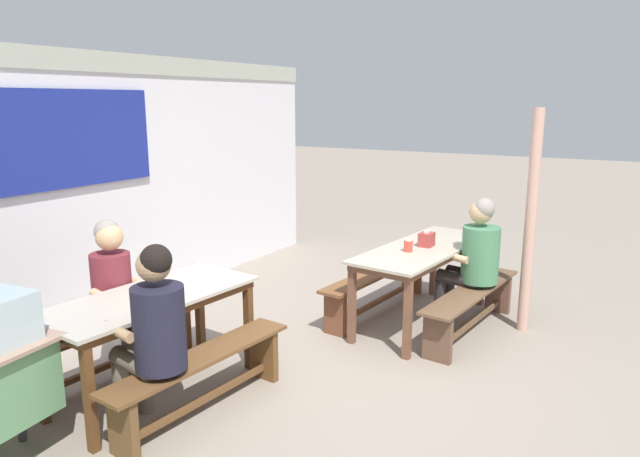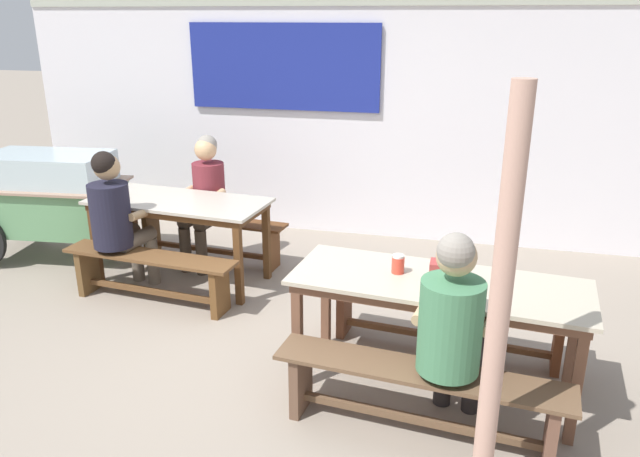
{
  "view_description": "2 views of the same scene",
  "coord_description": "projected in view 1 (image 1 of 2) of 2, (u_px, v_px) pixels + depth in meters",
  "views": [
    {
      "loc": [
        -3.85,
        -2.08,
        2.17
      ],
      "look_at": [
        0.58,
        0.53,
        1.03
      ],
      "focal_mm": 32.64,
      "sensor_mm": 36.0,
      "label": 1
    },
    {
      "loc": [
        1.5,
        -3.72,
        2.35
      ],
      "look_at": [
        0.49,
        0.32,
        0.88
      ],
      "focal_mm": 34.14,
      "sensor_mm": 36.0,
      "label": 2
    }
  ],
  "objects": [
    {
      "name": "tissue_box",
      "position": [
        427.0,
        239.0,
        5.64
      ],
      "size": [
        0.15,
        0.13,
        0.16
      ],
      "color": "#A13735",
      "rests_on": "dining_table_near"
    },
    {
      "name": "dining_table_near",
      "position": [
        424.0,
        254.0,
        5.67
      ],
      "size": [
        1.91,
        0.86,
        0.78
      ],
      "color": "#BBAF98",
      "rests_on": "ground_plane"
    },
    {
      "name": "condiment_jar",
      "position": [
        408.0,
        245.0,
        5.44
      ],
      "size": [
        0.08,
        0.08,
        0.12
      ],
      "color": "#DF4331",
      "rests_on": "dining_table_near"
    },
    {
      "name": "bench_near_front",
      "position": [
        472.0,
        304.0,
        5.46
      ],
      "size": [
        1.72,
        0.47,
        0.44
      ],
      "color": "brown",
      "rests_on": "ground_plane"
    },
    {
      "name": "ground_plane",
      "position": [
        340.0,
        372.0,
        4.74
      ],
      "size": [
        40.0,
        40.0,
        0.0
      ],
      "primitive_type": "plane",
      "color": "gray"
    },
    {
      "name": "bench_far_back",
      "position": [
        113.0,
        341.0,
        4.64
      ],
      "size": [
        1.63,
        0.41,
        0.44
      ],
      "color": "#5A3319",
      "rests_on": "ground_plane"
    },
    {
      "name": "person_near_front",
      "position": [
        474.0,
        255.0,
        5.52
      ],
      "size": [
        0.51,
        0.6,
        1.29
      ],
      "color": "#2A2525",
      "rests_on": "ground_plane"
    },
    {
      "name": "person_center_facing",
      "position": [
        117.0,
        290.0,
        4.53
      ],
      "size": [
        0.46,
        0.55,
        1.27
      ],
      "color": "#43372C",
      "rests_on": "ground_plane"
    },
    {
      "name": "bench_near_back",
      "position": [
        378.0,
        284.0,
        6.05
      ],
      "size": [
        1.8,
        0.44,
        0.44
      ],
      "color": "brown",
      "rests_on": "ground_plane"
    },
    {
      "name": "backdrop_wall",
      "position": [
        99.0,
        181.0,
        5.78
      ],
      "size": [
        7.0,
        0.23,
        2.63
      ],
      "color": "white",
      "rests_on": "ground_plane"
    },
    {
      "name": "bench_far_front",
      "position": [
        202.0,
        374.0,
        4.06
      ],
      "size": [
        1.57,
        0.42,
        0.44
      ],
      "color": "brown",
      "rests_on": "ground_plane"
    },
    {
      "name": "wooden_support_post",
      "position": [
        530.0,
        223.0,
        5.4
      ],
      "size": [
        0.1,
        0.1,
        2.11
      ],
      "primitive_type": "cylinder",
      "color": "tan",
      "rests_on": "ground_plane"
    },
    {
      "name": "dining_table_far",
      "position": [
        151.0,
        305.0,
        4.26
      ],
      "size": [
        1.67,
        0.84,
        0.78
      ],
      "color": "#B9B09F",
      "rests_on": "ground_plane"
    },
    {
      "name": "person_left_back_turned",
      "position": [
        153.0,
        327.0,
        3.74
      ],
      "size": [
        0.49,
        0.59,
        1.3
      ],
      "color": "#6A5D4F",
      "rests_on": "ground_plane"
    }
  ]
}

